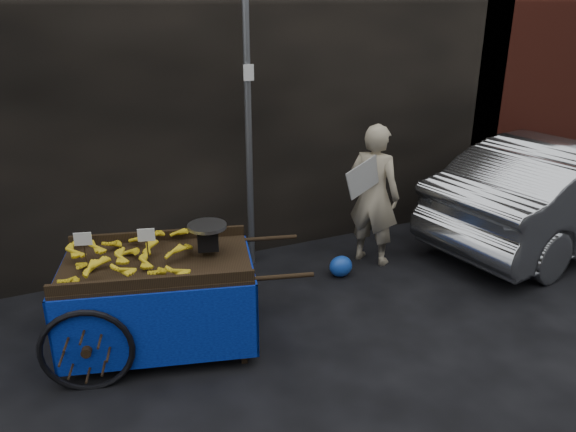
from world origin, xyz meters
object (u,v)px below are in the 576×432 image
banana_cart (151,271)px  parked_car (567,191)px  plastic_bag (341,266)px  vendor (374,195)px

banana_cart → parked_car: bearing=17.3°
plastic_bag → vendor: bearing=21.6°
banana_cart → vendor: size_ratio=1.45×
parked_car → plastic_bag: bearing=75.7°
banana_cart → parked_car: 5.72m
banana_cart → parked_car: (5.72, 0.24, -0.09)m
plastic_bag → parked_car: size_ratio=0.07×
vendor → plastic_bag: size_ratio=6.15×
plastic_bag → parked_car: parked_car is taller
banana_cart → parked_car: size_ratio=0.59×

